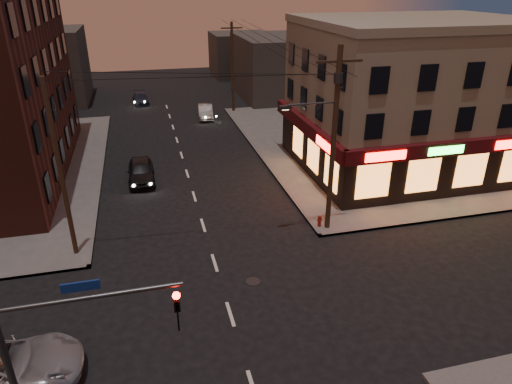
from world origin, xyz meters
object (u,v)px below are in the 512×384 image
object	(u,v)px
sedan_far	(141,98)
sedan_near	(141,171)
sedan_mid	(205,111)
fire_hydrant	(320,220)

from	to	relation	value
sedan_far	sedan_near	bearing A→B (deg)	-95.35
sedan_mid	sedan_far	xyz separation A→B (m)	(-6.32, 7.82, -0.08)
sedan_near	sedan_far	distance (m)	22.85
sedan_mid	sedan_far	world-z (taller)	sedan_mid
sedan_near	fire_hydrant	bearing A→B (deg)	-44.20
sedan_near	fire_hydrant	distance (m)	13.51
sedan_far	fire_hydrant	xyz separation A→B (m)	(9.15, -32.30, -0.06)
sedan_near	fire_hydrant	size ratio (longest dim) A/B	6.43
sedan_mid	sedan_far	bearing A→B (deg)	135.10
fire_hydrant	sedan_far	bearing A→B (deg)	105.81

